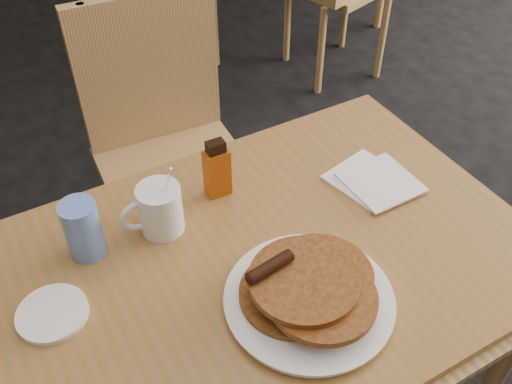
# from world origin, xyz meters

# --- Properties ---
(main_table) EXTENTS (1.22, 0.88, 0.75)m
(main_table) POSITION_xyz_m (-0.01, -0.06, 0.71)
(main_table) COLOR #975E35
(main_table) RESTS_ON floor
(chair_main_far) EXTENTS (0.45, 0.45, 0.97)m
(chair_main_far) POSITION_xyz_m (-0.00, 0.67, 0.58)
(chair_main_far) COLOR tan
(chair_main_far) RESTS_ON floor
(pancake_plate) EXTENTS (0.32, 0.32, 0.10)m
(pancake_plate) POSITION_xyz_m (0.02, -0.20, 0.78)
(pancake_plate) COLOR white
(pancake_plate) RESTS_ON main_table
(coffee_mug) EXTENTS (0.13, 0.09, 0.17)m
(coffee_mug) POSITION_xyz_m (-0.17, 0.10, 0.81)
(coffee_mug) COLOR white
(coffee_mug) RESTS_ON main_table
(syrup_bottle) EXTENTS (0.06, 0.04, 0.15)m
(syrup_bottle) POSITION_xyz_m (-0.02, 0.15, 0.82)
(syrup_bottle) COLOR maroon
(syrup_bottle) RESTS_ON main_table
(napkin_stack) EXTENTS (0.20, 0.21, 0.01)m
(napkin_stack) POSITION_xyz_m (0.32, 0.03, 0.76)
(napkin_stack) COLOR white
(napkin_stack) RESTS_ON main_table
(blue_tumbler) EXTENTS (0.09, 0.09, 0.13)m
(blue_tumbler) POSITION_xyz_m (-0.33, 0.10, 0.81)
(blue_tumbler) COLOR #5C86D8
(blue_tumbler) RESTS_ON main_table
(side_saucer) EXTENTS (0.15, 0.15, 0.01)m
(side_saucer) POSITION_xyz_m (-0.43, -0.03, 0.76)
(side_saucer) COLOR white
(side_saucer) RESTS_ON main_table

